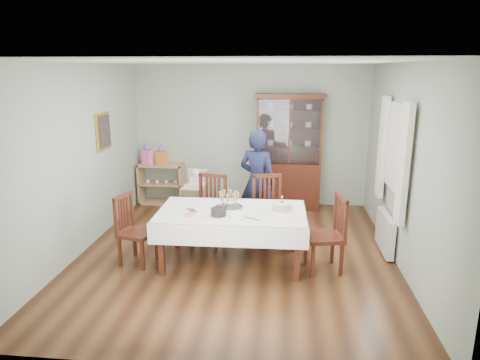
# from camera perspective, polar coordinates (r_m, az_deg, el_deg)

# --- Properties ---
(floor) EXTENTS (5.00, 5.00, 0.00)m
(floor) POSITION_cam_1_polar(r_m,az_deg,el_deg) (6.33, -0.54, -9.76)
(floor) COLOR #593319
(floor) RESTS_ON ground
(room_shell) EXTENTS (5.00, 5.00, 5.00)m
(room_shell) POSITION_cam_1_polar(r_m,az_deg,el_deg) (6.36, -0.04, 6.39)
(room_shell) COLOR #9EAA99
(room_shell) RESTS_ON floor
(dining_table) EXTENTS (2.02, 1.18, 0.76)m
(dining_table) POSITION_cam_1_polar(r_m,az_deg,el_deg) (5.90, -1.08, -7.57)
(dining_table) COLOR #4C1E13
(dining_table) RESTS_ON floor
(china_cabinet) EXTENTS (1.30, 0.48, 2.18)m
(china_cabinet) POSITION_cam_1_polar(r_m,az_deg,el_deg) (8.13, 6.51, 3.94)
(china_cabinet) COLOR #4C1E13
(china_cabinet) RESTS_ON floor
(sideboard) EXTENTS (0.90, 0.38, 0.80)m
(sideboard) POSITION_cam_1_polar(r_m,az_deg,el_deg) (8.65, -10.41, -0.47)
(sideboard) COLOR tan
(sideboard) RESTS_ON floor
(picture_frame) EXTENTS (0.04, 0.48, 0.58)m
(picture_frame) POSITION_cam_1_polar(r_m,az_deg,el_deg) (7.20, -17.76, 6.22)
(picture_frame) COLOR gold
(picture_frame) RESTS_ON room_shell
(window) EXTENTS (0.04, 1.02, 1.22)m
(window) POSITION_cam_1_polar(r_m,az_deg,el_deg) (6.32, 20.22, 4.02)
(window) COLOR white
(window) RESTS_ON room_shell
(curtain_left) EXTENTS (0.07, 0.30, 1.55)m
(curtain_left) POSITION_cam_1_polar(r_m,az_deg,el_deg) (5.74, 21.02, 1.93)
(curtain_left) COLOR silver
(curtain_left) RESTS_ON room_shell
(curtain_right) EXTENTS (0.07, 0.30, 1.55)m
(curtain_right) POSITION_cam_1_polar(r_m,az_deg,el_deg) (6.92, 18.45, 4.17)
(curtain_right) COLOR silver
(curtain_right) RESTS_ON room_shell
(radiator) EXTENTS (0.10, 0.80, 0.55)m
(radiator) POSITION_cam_1_polar(r_m,az_deg,el_deg) (6.63, 18.77, -6.62)
(radiator) COLOR white
(radiator) RESTS_ON floor
(chair_far_left) EXTENTS (0.56, 0.56, 1.05)m
(chair_far_left) POSITION_cam_1_polar(r_m,az_deg,el_deg) (6.61, -4.19, -5.81)
(chair_far_left) COLOR #4C1E13
(chair_far_left) RESTS_ON floor
(chair_far_right) EXTENTS (0.57, 0.57, 1.05)m
(chair_far_right) POSITION_cam_1_polar(r_m,az_deg,el_deg) (6.58, 3.87, -5.89)
(chair_far_right) COLOR #4C1E13
(chair_far_right) RESTS_ON floor
(chair_end_left) EXTENTS (0.53, 0.53, 0.97)m
(chair_end_left) POSITION_cam_1_polar(r_m,az_deg,el_deg) (6.10, -13.58, -8.22)
(chair_end_left) COLOR #4C1E13
(chair_end_left) RESTS_ON floor
(chair_end_right) EXTENTS (0.55, 0.55, 1.03)m
(chair_end_right) POSITION_cam_1_polar(r_m,az_deg,el_deg) (5.84, 11.24, -8.95)
(chair_end_right) COLOR #4C1E13
(chair_end_right) RESTS_ON floor
(woman) EXTENTS (0.73, 0.62, 1.71)m
(woman) POSITION_cam_1_polar(r_m,az_deg,el_deg) (6.87, 2.37, -0.27)
(woman) COLOR black
(woman) RESTS_ON floor
(high_chair) EXTENTS (0.49, 0.49, 1.01)m
(high_chair) POSITION_cam_1_polar(r_m,az_deg,el_deg) (7.27, -5.79, -3.25)
(high_chair) COLOR black
(high_chair) RESTS_ON floor
(champagne_tray) EXTENTS (0.38, 0.38, 0.23)m
(champagne_tray) POSITION_cam_1_polar(r_m,az_deg,el_deg) (5.87, -1.48, -3.07)
(champagne_tray) COLOR silver
(champagne_tray) RESTS_ON dining_table
(birthday_cake) EXTENTS (0.30, 0.30, 0.21)m
(birthday_cake) POSITION_cam_1_polar(r_m,az_deg,el_deg) (5.78, 5.58, -3.57)
(birthday_cake) COLOR white
(birthday_cake) RESTS_ON dining_table
(plate_stack_dark) EXTENTS (0.24, 0.24, 0.10)m
(plate_stack_dark) POSITION_cam_1_polar(r_m,az_deg,el_deg) (5.58, -2.88, -4.27)
(plate_stack_dark) COLOR black
(plate_stack_dark) RESTS_ON dining_table
(plate_stack_white) EXTENTS (0.25, 0.25, 0.08)m
(plate_stack_white) POSITION_cam_1_polar(r_m,az_deg,el_deg) (5.47, -0.40, -4.73)
(plate_stack_white) COLOR white
(plate_stack_white) RESTS_ON dining_table
(napkin_stack) EXTENTS (0.18, 0.18, 0.02)m
(napkin_stack) POSITION_cam_1_polar(r_m,az_deg,el_deg) (5.63, -6.63, -4.59)
(napkin_stack) COLOR #FF5DB2
(napkin_stack) RESTS_ON dining_table
(cutlery) EXTENTS (0.19, 0.21, 0.01)m
(cutlery) POSITION_cam_1_polar(r_m,az_deg,el_deg) (5.82, -6.82, -4.01)
(cutlery) COLOR silver
(cutlery) RESTS_ON dining_table
(cake_knife) EXTENTS (0.27, 0.14, 0.01)m
(cake_knife) POSITION_cam_1_polar(r_m,az_deg,el_deg) (5.48, 1.21, -5.11)
(cake_knife) COLOR silver
(cake_knife) RESTS_ON dining_table
(gift_bag_pink) EXTENTS (0.24, 0.20, 0.38)m
(gift_bag_pink) POSITION_cam_1_polar(r_m,az_deg,el_deg) (8.58, -12.23, 3.22)
(gift_bag_pink) COLOR #FF5DB2
(gift_bag_pink) RESTS_ON sideboard
(gift_bag_orange) EXTENTS (0.21, 0.16, 0.36)m
(gift_bag_orange) POSITION_cam_1_polar(r_m,az_deg,el_deg) (8.50, -10.44, 3.12)
(gift_bag_orange) COLOR orange
(gift_bag_orange) RESTS_ON sideboard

